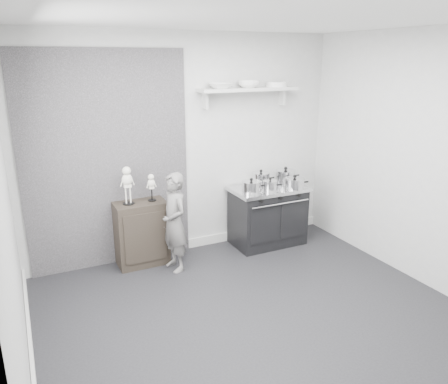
{
  "coord_description": "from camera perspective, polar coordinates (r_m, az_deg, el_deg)",
  "views": [
    {
      "loc": [
        -1.88,
        -3.16,
        2.39
      ],
      "look_at": [
        0.12,
        0.95,
        0.98
      ],
      "focal_mm": 35.0,
      "sensor_mm": 36.0,
      "label": 1
    }
  ],
  "objects": [
    {
      "name": "pot_front_center",
      "position": [
        5.53,
        6.05,
        0.85
      ],
      "size": [
        0.27,
        0.18,
        0.16
      ],
      "color": "silver",
      "rests_on": "stove"
    },
    {
      "name": "stove",
      "position": [
        5.82,
        5.73,
        -3.03
      ],
      "size": [
        0.98,
        0.61,
        0.78
      ],
      "color": "black",
      "rests_on": "ground"
    },
    {
      "name": "pot_front_left",
      "position": [
        5.45,
        3.58,
        0.71
      ],
      "size": [
        0.33,
        0.24,
        0.19
      ],
      "color": "silver",
      "rests_on": "stove"
    },
    {
      "name": "pot_back_left",
      "position": [
        5.76,
        4.84,
        1.75
      ],
      "size": [
        0.32,
        0.24,
        0.21
      ],
      "color": "silver",
      "rests_on": "stove"
    },
    {
      "name": "side_cabinet",
      "position": [
        5.32,
        -10.71,
        -5.32
      ],
      "size": [
        0.6,
        0.35,
        0.78
      ],
      "primitive_type": "cube",
      "color": "black",
      "rests_on": "ground"
    },
    {
      "name": "wall_shelf",
      "position": [
        5.54,
        3.16,
        13.13
      ],
      "size": [
        1.3,
        0.26,
        0.24
      ],
      "color": "silver",
      "rests_on": "room_shell"
    },
    {
      "name": "skeleton_torso",
      "position": [
        5.17,
        -9.46,
        0.84
      ],
      "size": [
        0.1,
        0.07,
        0.37
      ],
      "primitive_type": null,
      "color": "silver",
      "rests_on": "side_cabinet"
    },
    {
      "name": "pot_back_right",
      "position": [
        5.9,
        8.03,
        2.05
      ],
      "size": [
        0.35,
        0.27,
        0.22
      ],
      "color": "silver",
      "rests_on": "stove"
    },
    {
      "name": "child",
      "position": [
        5.05,
        -6.5,
        -3.96
      ],
      "size": [
        0.34,
        0.46,
        1.17
      ],
      "primitive_type": "imported",
      "rotation": [
        0.0,
        0.0,
        -1.42
      ],
      "color": "slate",
      "rests_on": "ground"
    },
    {
      "name": "ground",
      "position": [
        4.39,
        4.21,
        -15.97
      ],
      "size": [
        4.0,
        4.0,
        0.0
      ],
      "primitive_type": "plane",
      "color": "black",
      "rests_on": "ground"
    },
    {
      "name": "plate_stack",
      "position": [
        5.74,
        6.87,
        13.79
      ],
      "size": [
        0.27,
        0.27,
        0.06
      ],
      "primitive_type": "cylinder",
      "color": "white",
      "rests_on": "wall_shelf"
    },
    {
      "name": "bowl_large",
      "position": [
        5.36,
        -0.52,
        13.72
      ],
      "size": [
        0.27,
        0.27,
        0.07
      ],
      "primitive_type": "imported",
      "color": "white",
      "rests_on": "wall_shelf"
    },
    {
      "name": "pot_front_right",
      "position": [
        5.68,
        9.21,
        1.17
      ],
      "size": [
        0.34,
        0.25,
        0.18
      ],
      "color": "silver",
      "rests_on": "stove"
    },
    {
      "name": "bowl_small",
      "position": [
        5.53,
        3.25,
        13.89
      ],
      "size": [
        0.27,
        0.27,
        0.08
      ],
      "primitive_type": "imported",
      "color": "white",
      "rests_on": "wall_shelf"
    },
    {
      "name": "skeleton_full",
      "position": [
        5.08,
        -12.52,
        1.21
      ],
      "size": [
        0.14,
        0.09,
        0.51
      ],
      "primitive_type": null,
      "color": "silver",
      "rests_on": "side_cabinet"
    },
    {
      "name": "room_shell",
      "position": [
        3.84,
        2.47,
        5.79
      ],
      "size": [
        4.02,
        3.62,
        2.71
      ],
      "color": "silver",
      "rests_on": "ground"
    }
  ]
}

